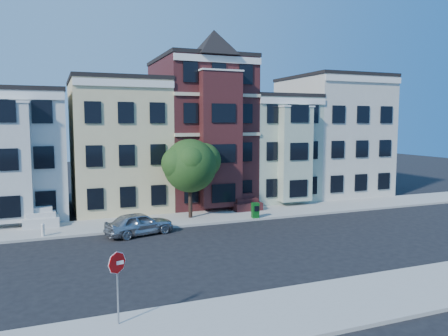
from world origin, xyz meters
name	(u,v)px	position (x,y,z in m)	size (l,w,h in m)	color
ground	(282,245)	(0.00, 0.00, 0.00)	(120.00, 120.00, 0.00)	black
far_sidewalk	(228,216)	(0.00, 8.00, 0.07)	(60.00, 4.00, 0.15)	#9E9B93
near_sidewalk	(380,295)	(0.00, -8.00, 0.07)	(60.00, 4.00, 0.15)	#9E9B93
house_white	(8,155)	(-15.00, 14.50, 4.50)	(8.00, 9.00, 9.00)	beige
house_yellow	(118,146)	(-7.00, 14.50, 5.00)	(7.00, 9.00, 10.00)	beige
house_brown	(200,133)	(0.00, 14.50, 6.00)	(7.00, 9.00, 12.00)	#401819
house_green	(267,149)	(6.50, 14.50, 4.50)	(6.00, 9.00, 9.00)	#A1B299
house_cream	(331,137)	(13.50, 14.50, 5.50)	(8.00, 9.00, 11.00)	beige
street_tree	(190,169)	(-2.91, 8.08, 3.62)	(5.96, 5.96, 6.94)	#2A521B
parked_car	(139,224)	(-7.10, 5.15, 0.71)	(1.68, 4.18, 1.42)	#ABADB3
newspaper_box	(255,210)	(1.37, 6.30, 0.69)	(0.49, 0.43, 1.08)	#0E5718
fire_hydrant	(43,231)	(-12.62, 6.41, 0.46)	(0.22, 0.22, 0.62)	beige
stop_sign	(117,283)	(-10.06, -6.86, 1.56)	(0.78, 0.11, 2.83)	#BB0304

